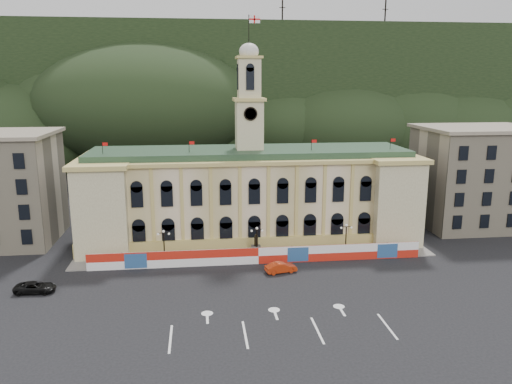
{
  "coord_description": "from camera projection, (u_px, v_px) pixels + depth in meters",
  "views": [
    {
      "loc": [
        -8.54,
        -55.1,
        26.97
      ],
      "look_at": [
        -0.02,
        18.0,
        10.37
      ],
      "focal_mm": 35.0,
      "sensor_mm": 36.0,
      "label": 1
    }
  ],
  "objects": [
    {
      "name": "hoarding_fence",
      "position": [
        259.0,
        256.0,
        74.62
      ],
      "size": [
        50.0,
        0.44,
        2.5
      ],
      "color": "red",
      "rests_on": "ground"
    },
    {
      "name": "ground",
      "position": [
        273.0,
        308.0,
        60.29
      ],
      "size": [
        260.0,
        260.0,
        0.0
      ],
      "primitive_type": "plane",
      "color": "black",
      "rests_on": "ground"
    },
    {
      "name": "lane_markings",
      "position": [
        280.0,
        328.0,
        55.44
      ],
      "size": [
        26.0,
        10.0,
        0.02
      ],
      "primitive_type": null,
      "color": "white",
      "rests_on": "ground"
    },
    {
      "name": "side_building_right",
      "position": [
        477.0,
        176.0,
        93.06
      ],
      "size": [
        21.0,
        17.0,
        18.6
      ],
      "color": "#C0B294",
      "rests_on": "ground"
    },
    {
      "name": "hill_ridge",
      "position": [
        222.0,
        102.0,
        174.2
      ],
      "size": [
        230.0,
        80.0,
        64.0
      ],
      "color": "black",
      "rests_on": "ground"
    },
    {
      "name": "pavement",
      "position": [
        256.0,
        257.0,
        77.47
      ],
      "size": [
        56.0,
        5.5,
        0.16
      ],
      "primitive_type": "cube",
      "color": "slate",
      "rests_on": "ground"
    },
    {
      "name": "lamp_center",
      "position": [
        257.0,
        240.0,
        76.08
      ],
      "size": [
        1.96,
        0.44,
        5.15
      ],
      "color": "black",
      "rests_on": "ground"
    },
    {
      "name": "city_hall",
      "position": [
        250.0,
        194.0,
        85.33
      ],
      "size": [
        56.2,
        17.6,
        37.1
      ],
      "color": "beige",
      "rests_on": "ground"
    },
    {
      "name": "lamp_right",
      "position": [
        346.0,
        237.0,
        77.67
      ],
      "size": [
        1.96,
        0.44,
        5.15
      ],
      "color": "black",
      "rests_on": "ground"
    },
    {
      "name": "red_sedan",
      "position": [
        281.0,
        268.0,
        71.24
      ],
      "size": [
        3.48,
        5.21,
        1.5
      ],
      "primitive_type": "imported",
      "rotation": [
        0.0,
        0.0,
        1.79
      ],
      "color": "#AD2A0C",
      "rests_on": "ground"
    },
    {
      "name": "black_suv",
      "position": [
        35.0,
        287.0,
        64.53
      ],
      "size": [
        2.82,
        5.35,
        1.43
      ],
      "primitive_type": "imported",
      "rotation": [
        0.0,
        0.0,
        1.53
      ],
      "color": "black",
      "rests_on": "ground"
    },
    {
      "name": "lamp_left",
      "position": [
        164.0,
        243.0,
        74.5
      ],
      "size": [
        1.96,
        0.44,
        5.15
      ],
      "color": "black",
      "rests_on": "ground"
    },
    {
      "name": "statue",
      "position": [
        256.0,
        250.0,
        77.47
      ],
      "size": [
        1.4,
        1.4,
        3.72
      ],
      "color": "#595651",
      "rests_on": "ground"
    }
  ]
}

